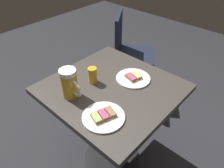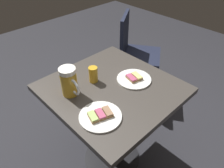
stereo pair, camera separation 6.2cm
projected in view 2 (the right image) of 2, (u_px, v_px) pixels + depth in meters
The scene contains 7 objects.
ground_plane at pixel (112, 158), 1.73m from camera, with size 6.00×6.00×0.00m, color #28282D.
cafe_table at pixel (112, 107), 1.38m from camera, with size 0.72×0.74×0.74m.
plate_near at pixel (100, 116), 1.07m from camera, with size 0.22×0.22×0.03m.
plate_far at pixel (134, 79), 1.32m from camera, with size 0.21×0.21×0.03m.
beer_mug at pixel (69, 82), 1.17m from camera, with size 0.09×0.15×0.17m.
beer_glass_small at pixel (93, 74), 1.29m from camera, with size 0.06×0.06×0.10m, color gold.
cafe_chair at pixel (134, 51), 2.10m from camera, with size 0.53×0.53×0.86m.
Camera 2 is at (0.69, 0.72, 1.53)m, focal length 34.07 mm.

